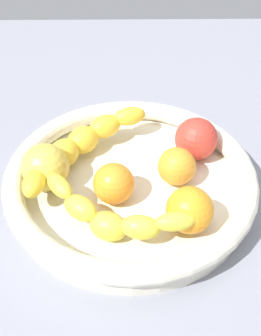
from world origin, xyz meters
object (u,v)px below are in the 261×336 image
at_px(banana_draped_right, 111,216).
at_px(fruit_bowl, 130,182).
at_px(orange_mid_left, 190,210).
at_px(tomato_red, 196,139).
at_px(banana_draped_left, 77,146).
at_px(orange_mid_right, 177,166).
at_px(apple_yellow, 46,165).
at_px(orange_front, 114,184).

bearing_deg(banana_draped_right, fruit_bowl, -16.37).
height_order(orange_mid_left, tomato_red, tomato_red).
bearing_deg(tomato_red, banana_draped_right, 140.23).
height_order(banana_draped_left, orange_mid_left, orange_mid_left).
bearing_deg(tomato_red, fruit_bowl, 122.20).
xyz_separation_m(orange_mid_right, apple_yellow, (-0.00, 0.18, 0.01)).
bearing_deg(fruit_bowl, banana_draped_left, 58.06).
distance_m(orange_front, apple_yellow, 0.10).
bearing_deg(orange_mid_left, banana_draped_right, 94.40).
relative_size(banana_draped_right, tomato_red, 3.04).
height_order(orange_mid_left, orange_mid_right, orange_mid_left).
relative_size(banana_draped_left, orange_mid_right, 3.61).
relative_size(banana_draped_right, orange_front, 3.45).
bearing_deg(apple_yellow, banana_draped_right, -134.82).
bearing_deg(orange_mid_right, tomato_red, -31.09).
relative_size(fruit_bowl, tomato_red, 5.56).
bearing_deg(banana_draped_right, orange_mid_left, -85.60).
relative_size(orange_front, apple_yellow, 0.85).
bearing_deg(orange_mid_left, apple_yellow, 66.31).
height_order(fruit_bowl, banana_draped_left, banana_draped_left).
height_order(banana_draped_right, tomato_red, tomato_red).
xyz_separation_m(orange_mid_left, tomato_red, (0.14, -0.02, 0.00)).
bearing_deg(apple_yellow, orange_mid_right, -89.20).
relative_size(orange_mid_left, orange_mid_right, 1.12).
xyz_separation_m(fruit_bowl, orange_mid_left, (-0.08, -0.07, 0.03)).
bearing_deg(orange_front, orange_mid_left, -118.02).
xyz_separation_m(fruit_bowl, banana_draped_right, (-0.09, 0.03, 0.02)).
bearing_deg(apple_yellow, orange_mid_left, -113.69).
height_order(banana_draped_right, orange_mid_right, orange_mid_right).
bearing_deg(orange_mid_right, fruit_bowl, 95.79).
xyz_separation_m(orange_mid_right, tomato_red, (0.05, -0.03, 0.00)).
height_order(orange_mid_right, apple_yellow, apple_yellow).
bearing_deg(banana_draped_right, tomato_red, -39.77).
relative_size(orange_mid_right, tomato_red, 0.85).
xyz_separation_m(banana_draped_right, orange_front, (0.06, -0.00, -0.00)).
distance_m(banana_draped_right, orange_front, 0.06).
xyz_separation_m(banana_draped_right, tomato_red, (0.15, -0.12, 0.00)).
xyz_separation_m(fruit_bowl, banana_draped_left, (0.05, 0.08, 0.03)).
bearing_deg(banana_draped_left, orange_front, -144.71).
relative_size(banana_draped_left, apple_yellow, 2.93).
bearing_deg(banana_draped_right, orange_front, -2.58).
distance_m(fruit_bowl, orange_mid_left, 0.11).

